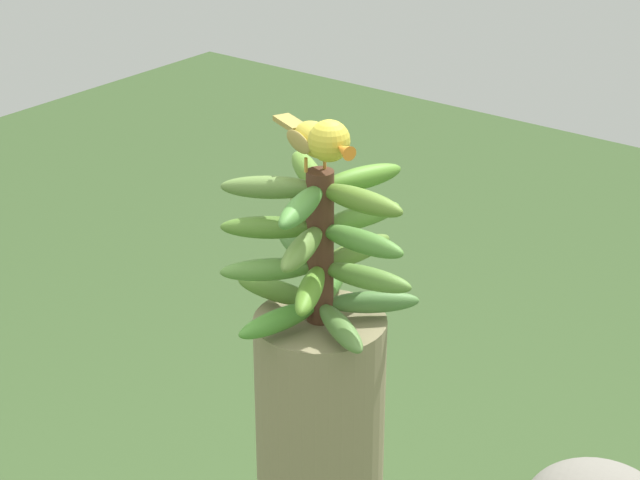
{
  "coord_description": "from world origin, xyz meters",
  "views": [
    {
      "loc": [
        0.91,
        -1.18,
        1.96
      ],
      "look_at": [
        0.0,
        0.0,
        1.26
      ],
      "focal_mm": 62.44,
      "sensor_mm": 36.0,
      "label": 1
    }
  ],
  "objects": [
    {
      "name": "banana_bunch",
      "position": [
        -0.0,
        0.0,
        1.25
      ],
      "size": [
        0.3,
        0.3,
        0.24
      ],
      "color": "#4C2D1E",
      "rests_on": "banana_tree"
    },
    {
      "name": "perched_bird",
      "position": [
        0.01,
        -0.01,
        1.43
      ],
      "size": [
        0.2,
        0.11,
        0.09
      ],
      "color": "#C68933",
      "rests_on": "banana_bunch"
    }
  ]
}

